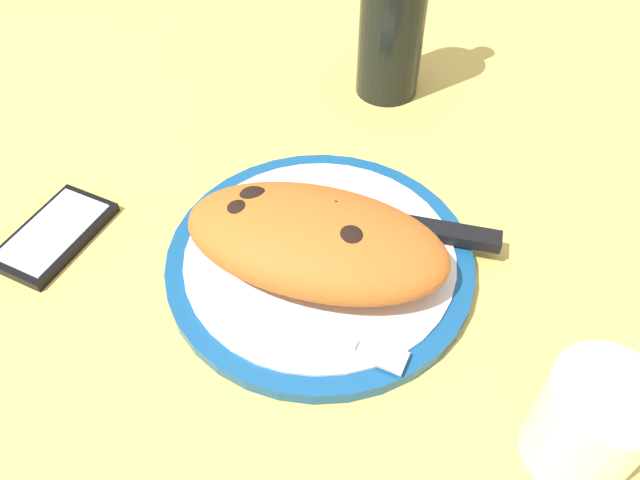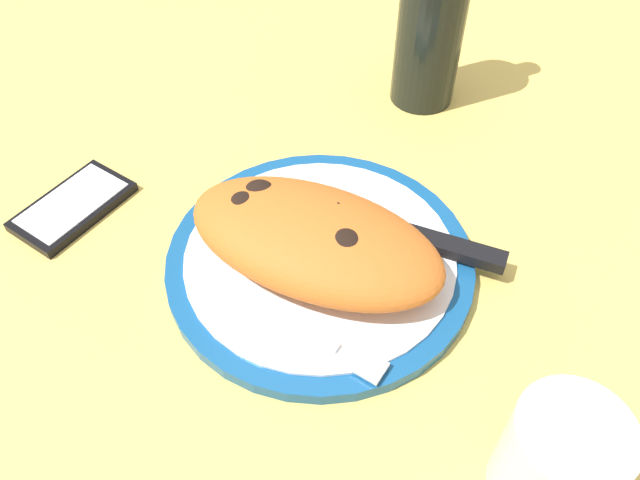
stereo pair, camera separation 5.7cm
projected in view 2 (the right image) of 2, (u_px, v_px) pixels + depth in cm
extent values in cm
cube|color=#DBB756|center=(320.00, 275.00, 61.44)|extent=(150.00, 150.00, 3.00)
cylinder|color=navy|center=(320.00, 261.00, 59.80)|extent=(29.01, 29.01, 1.38)
cylinder|color=white|center=(320.00, 255.00, 59.16)|extent=(25.53, 25.53, 0.30)
ellipsoid|color=#C16023|center=(312.00, 238.00, 56.46)|extent=(25.79, 16.05, 5.83)
ellipsoid|color=black|center=(335.00, 209.00, 55.66)|extent=(2.65, 2.62, 0.71)
ellipsoid|color=black|center=(244.00, 201.00, 56.72)|extent=(2.58, 2.34, 0.85)
ellipsoid|color=black|center=(345.00, 238.00, 53.32)|extent=(3.42, 3.17, 1.08)
ellipsoid|color=black|center=(257.00, 192.00, 57.47)|extent=(3.25, 3.06, 0.93)
ellipsoid|color=black|center=(389.00, 236.00, 53.98)|extent=(1.97, 1.70, 0.59)
cube|color=silver|center=(273.00, 313.00, 54.39)|extent=(13.95, 0.95, 0.40)
cube|color=silver|center=(362.00, 363.00, 51.15)|extent=(4.01, 2.21, 0.40)
cube|color=silver|center=(329.00, 215.00, 62.16)|extent=(14.14, 4.27, 0.40)
cube|color=black|center=(451.00, 247.00, 58.81)|extent=(10.55, 3.95, 1.20)
cube|color=black|center=(73.00, 206.00, 64.85)|extent=(6.94, 11.94, 1.00)
cube|color=white|center=(72.00, 202.00, 64.41)|extent=(5.91, 10.50, 0.16)
cylinder|color=silver|center=(558.00, 460.00, 43.02)|extent=(7.93, 7.93, 9.26)
cylinder|color=silver|center=(548.00, 474.00, 44.89)|extent=(7.29, 7.29, 3.87)
cylinder|color=black|center=(431.00, 25.00, 70.91)|extent=(7.64, 7.64, 19.45)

